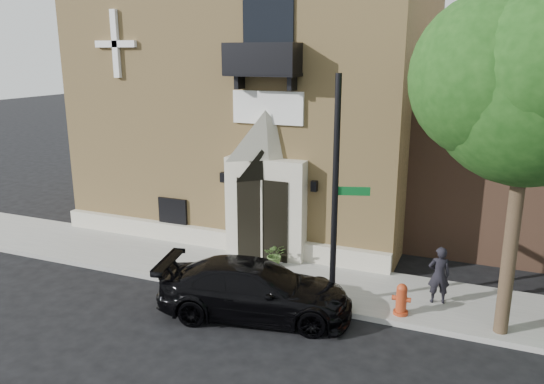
% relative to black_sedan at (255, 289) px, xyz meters
% --- Properties ---
extents(ground, '(120.00, 120.00, 0.00)m').
position_rel_black_sedan_xyz_m(ground, '(-0.20, 0.76, -0.71)').
color(ground, black).
rests_on(ground, ground).
extents(sidewalk, '(42.00, 3.00, 0.15)m').
position_rel_black_sedan_xyz_m(sidewalk, '(0.80, 2.26, -0.64)').
color(sidewalk, gray).
rests_on(sidewalk, ground).
extents(church, '(12.20, 11.01, 9.30)m').
position_rel_black_sedan_xyz_m(church, '(-3.19, 8.71, 3.92)').
color(church, tan).
rests_on(church, ground).
extents(street_tree_left, '(4.97, 4.38, 7.77)m').
position_rel_black_sedan_xyz_m(street_tree_left, '(5.82, 1.11, 5.15)').
color(street_tree_left, '#38281C').
rests_on(street_tree_left, sidewalk).
extents(black_sedan, '(5.22, 2.97, 1.43)m').
position_rel_black_sedan_xyz_m(black_sedan, '(0.00, 0.00, 0.00)').
color(black_sedan, black).
rests_on(black_sedan, ground).
extents(street_sign, '(1.11, 0.91, 5.91)m').
position_rel_black_sedan_xyz_m(street_sign, '(1.72, 1.12, 2.41)').
color(street_sign, black).
rests_on(street_sign, sidewalk).
extents(fire_hydrant, '(0.47, 0.37, 0.82)m').
position_rel_black_sedan_xyz_m(fire_hydrant, '(3.48, 1.19, -0.16)').
color(fire_hydrant, '#9D3416').
rests_on(fire_hydrant, sidewalk).
extents(planter, '(0.82, 0.77, 0.74)m').
position_rel_black_sedan_xyz_m(planter, '(-0.61, 2.86, -0.19)').
color(planter, '#4B6D31').
rests_on(planter, sidewalk).
extents(pedestrian_near, '(0.64, 0.51, 1.55)m').
position_rel_black_sedan_xyz_m(pedestrian_near, '(4.25, 2.21, 0.21)').
color(pedestrian_near, black).
rests_on(pedestrian_near, sidewalk).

